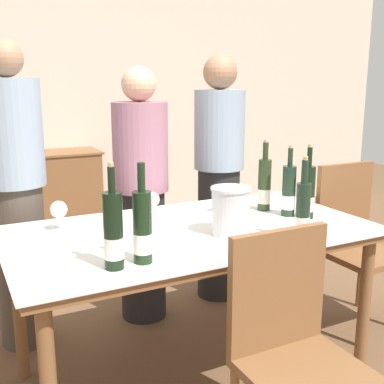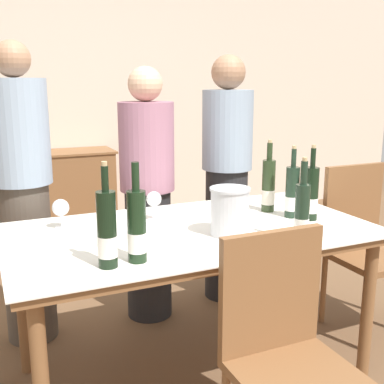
% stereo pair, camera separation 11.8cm
% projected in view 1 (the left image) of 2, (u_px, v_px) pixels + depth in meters
% --- Properties ---
extents(ground_plane, '(12.00, 12.00, 0.00)m').
position_uv_depth(ground_plane, '(192.00, 375.00, 2.45)').
color(ground_plane, brown).
extents(back_wall, '(8.00, 0.10, 2.80)m').
position_uv_depth(back_wall, '(57.00, 88.00, 4.59)').
color(back_wall, beige).
rests_on(back_wall, ground_plane).
extents(sideboard_cabinet, '(1.45, 0.46, 0.83)m').
position_uv_depth(sideboard_cabinet, '(21.00, 200.00, 4.36)').
color(sideboard_cabinet, brown).
rests_on(sideboard_cabinet, ground_plane).
extents(dining_table, '(1.71, 0.95, 0.78)m').
position_uv_depth(dining_table, '(192.00, 244.00, 2.29)').
color(dining_table, brown).
rests_on(dining_table, ground_plane).
extents(ice_bucket, '(0.18, 0.18, 0.22)m').
position_uv_depth(ice_bucket, '(230.00, 210.00, 2.18)').
color(ice_bucket, silver).
rests_on(ice_bucket, dining_table).
extents(wine_bottle_0, '(0.06, 0.06, 0.37)m').
position_uv_depth(wine_bottle_0, '(303.00, 212.00, 2.09)').
color(wine_bottle_0, '#1E3323').
rests_on(wine_bottle_0, dining_table).
extents(wine_bottle_1, '(0.07, 0.07, 0.37)m').
position_uv_depth(wine_bottle_1, '(289.00, 192.00, 2.48)').
color(wine_bottle_1, '#1E3323').
rests_on(wine_bottle_1, dining_table).
extents(wine_bottle_2, '(0.07, 0.07, 0.39)m').
position_uv_depth(wine_bottle_2, '(142.00, 229.00, 1.83)').
color(wine_bottle_2, black).
rests_on(wine_bottle_2, dining_table).
extents(wine_bottle_3, '(0.07, 0.07, 0.40)m').
position_uv_depth(wine_bottle_3, '(113.00, 233.00, 1.77)').
color(wine_bottle_3, black).
rests_on(wine_bottle_3, dining_table).
extents(wine_bottle_4, '(0.07, 0.07, 0.39)m').
position_uv_depth(wine_bottle_4, '(264.00, 186.00, 2.59)').
color(wine_bottle_4, '#28381E').
rests_on(wine_bottle_4, dining_table).
extents(wine_bottle_5, '(0.07, 0.07, 0.38)m').
position_uv_depth(wine_bottle_5, '(308.00, 193.00, 2.44)').
color(wine_bottle_5, black).
rests_on(wine_bottle_5, dining_table).
extents(wine_glass_0, '(0.08, 0.08, 0.15)m').
position_uv_depth(wine_glass_0, '(152.00, 200.00, 2.39)').
color(wine_glass_0, white).
rests_on(wine_glass_0, dining_table).
extents(wine_glass_1, '(0.09, 0.09, 0.14)m').
position_uv_depth(wine_glass_1, '(225.00, 195.00, 2.54)').
color(wine_glass_1, white).
rests_on(wine_glass_1, dining_table).
extents(wine_glass_2, '(0.08, 0.08, 0.14)m').
position_uv_depth(wine_glass_2, '(59.00, 210.00, 2.24)').
color(wine_glass_2, white).
rests_on(wine_glass_2, dining_table).
extents(chair_near_front, '(0.42, 0.42, 0.93)m').
position_uv_depth(chair_near_front, '(293.00, 342.00, 1.74)').
color(chair_near_front, brown).
rests_on(chair_near_front, ground_plane).
extents(chair_right_end, '(0.42, 0.42, 0.98)m').
position_uv_depth(chair_right_end, '(354.00, 235.00, 2.92)').
color(chair_right_end, brown).
rests_on(chair_right_end, ground_plane).
extents(person_host, '(0.33, 0.33, 1.67)m').
position_uv_depth(person_host, '(16.00, 199.00, 2.60)').
color(person_host, '#51473D').
rests_on(person_host, ground_plane).
extents(person_guest_left, '(0.33, 0.33, 1.55)m').
position_uv_depth(person_guest_left, '(141.00, 197.00, 2.92)').
color(person_guest_left, '#262628').
rests_on(person_guest_left, ground_plane).
extents(person_guest_right, '(0.33, 0.33, 1.63)m').
position_uv_depth(person_guest_right, '(219.00, 180.00, 3.21)').
color(person_guest_right, '#262628').
rests_on(person_guest_right, ground_plane).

